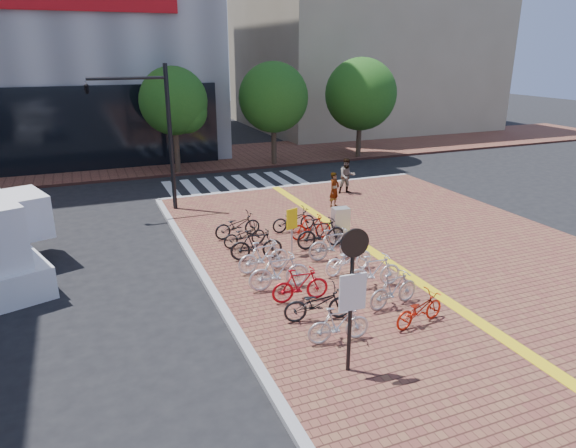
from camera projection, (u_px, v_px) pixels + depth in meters
name	position (u px, v px, depth m)	size (l,w,h in m)	color
ground	(355.00, 292.00, 15.43)	(120.00, 120.00, 0.00)	black
sidewalk	(571.00, 356.00, 12.09)	(14.00, 34.00, 0.15)	brown
tactile_strip	(540.00, 362.00, 11.71)	(0.40, 34.00, 0.01)	yellow
kerb_west	(299.00, 436.00, 9.60)	(0.25, 34.00, 0.15)	gray
kerb_north	(293.00, 187.00, 27.00)	(14.00, 0.25, 0.15)	gray
far_sidewalk	(199.00, 159.00, 33.82)	(70.00, 8.00, 0.15)	brown
building_beige	(360.00, 26.00, 47.01)	(20.00, 18.00, 18.00)	gray
crosswalk	(237.00, 184.00, 27.88)	(7.50, 4.00, 0.01)	silver
street_trees	(290.00, 99.00, 31.21)	(16.20, 4.60, 6.35)	#38281E
bike_0	(339.00, 324.00, 12.40)	(0.45, 1.59, 0.96)	silver
bike_1	(318.00, 303.00, 13.42)	(0.63, 1.81, 0.95)	black
bike_2	(300.00, 285.00, 14.43)	(0.47, 1.66, 1.00)	red
bike_3	(279.00, 272.00, 15.14)	(0.53, 1.87, 1.12)	silver
bike_4	(263.00, 256.00, 16.37)	(0.49, 1.74, 1.04)	white
bike_5	(256.00, 245.00, 17.30)	(0.50, 1.78, 1.07)	black
bike_6	(245.00, 235.00, 18.52)	(0.57, 1.63, 0.85)	black
bike_7	(237.00, 225.00, 19.39)	(0.63, 1.82, 0.96)	black
bike_8	(419.00, 309.00, 13.22)	(0.57, 1.63, 0.85)	#B71F0D
bike_9	(394.00, 289.00, 14.12)	(0.48, 1.70, 1.02)	#A3A3A7
bike_10	(374.00, 271.00, 15.26)	(0.49, 1.74, 1.04)	silver
bike_11	(349.00, 259.00, 16.29)	(0.64, 1.83, 0.96)	white
bike_12	(334.00, 244.00, 17.31)	(0.51, 1.82, 1.09)	#AAAAAF
bike_13	(321.00, 233.00, 18.32)	(0.53, 1.87, 1.12)	black
bike_14	(311.00, 227.00, 19.20)	(0.45, 1.59, 0.96)	red
bike_15	(294.00, 220.00, 20.05)	(0.62, 1.78, 0.93)	black
pedestrian_a	(334.00, 190.00, 23.07)	(0.58, 0.38, 1.59)	gray
pedestrian_b	(347.00, 176.00, 25.27)	(0.85, 0.66, 1.74)	#4F5365
utility_box	(340.00, 225.00, 18.89)	(0.60, 0.44, 1.31)	silver
yellow_sign	(292.00, 223.00, 17.54)	(0.44, 0.17, 1.66)	#B7B7BC
notice_sign	(352.00, 284.00, 10.73)	(0.62, 0.15, 3.37)	black
traffic_light_pole	(133.00, 112.00, 21.18)	(3.36, 1.29, 6.25)	black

